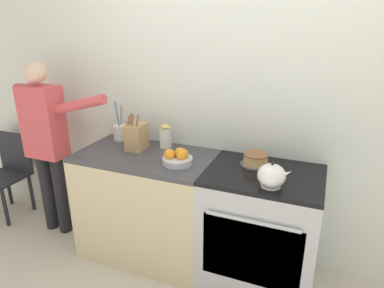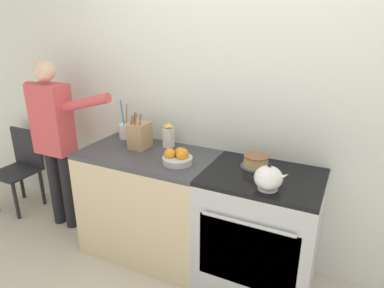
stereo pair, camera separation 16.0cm
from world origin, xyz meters
The scene contains 11 objects.
wall_back centered at (0.00, 0.64, 1.30)m, with size 8.00×0.04×2.60m.
counter_cabinet centered at (-0.66, 0.31, 0.45)m, with size 1.06×0.62×0.90m.
stove_range centered at (0.27, 0.31, 0.45)m, with size 0.80×0.65×0.90m.
layer_cake centered at (0.18, 0.42, 0.94)m, with size 0.22×0.22×0.09m.
tea_kettle centered at (0.34, 0.13, 0.97)m, with size 0.22×0.18×0.17m.
knife_block centered at (-0.78, 0.38, 1.00)m, with size 0.14×0.17×0.30m.
utensil_crock centered at (-1.02, 0.52, 0.97)m, with size 0.11×0.11×0.34m.
fruit_bowl centered at (-0.35, 0.24, 0.94)m, with size 0.22×0.22×0.11m.
milk_carton centered at (-0.57, 0.49, 1.00)m, with size 0.07×0.07×0.21m.
person_baker centered at (-1.61, 0.27, 0.93)m, with size 0.91×0.20×1.57m.
dining_chair centered at (-2.28, 0.38, 0.47)m, with size 0.40×0.40×0.82m.
Camera 2 is at (0.75, -1.78, 1.89)m, focal length 32.00 mm.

